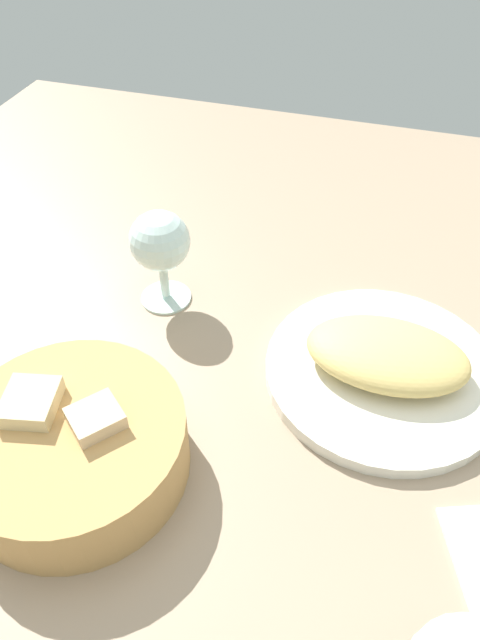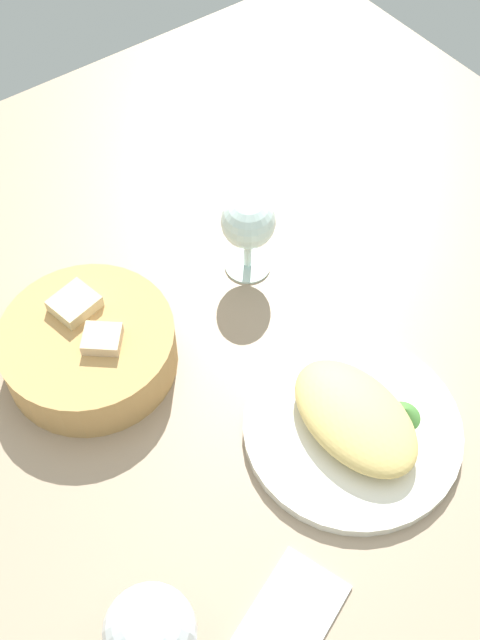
{
  "view_description": "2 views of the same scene",
  "coord_description": "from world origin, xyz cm",
  "px_view_note": "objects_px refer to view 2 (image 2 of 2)",
  "views": [
    {
      "loc": [
        0.11,
        26.53,
        44.47
      ],
      "look_at": [
        11.77,
        -11.93,
        5.79
      ],
      "focal_mm": 32.83,
      "sensor_mm": 36.0,
      "label": 1
    },
    {
      "loc": [
        -26.0,
        17.84,
        73.01
      ],
      "look_at": [
        13.02,
        -10.58,
        5.81
      ],
      "focal_mm": 42.71,
      "sensor_mm": 36.0,
      "label": 2
    }
  ],
  "objects_px": {
    "wine_glass_far": "(151,633)",
    "folded_napkin": "(291,616)",
    "wine_glass_near": "(248,225)",
    "plate": "(352,428)",
    "bread_basket": "(89,346)"
  },
  "relations": [
    {
      "from": "folded_napkin",
      "to": "wine_glass_near",
      "type": "bearing_deg",
      "value": -141.85
    },
    {
      "from": "bread_basket",
      "to": "folded_napkin",
      "type": "xyz_separation_m",
      "value": [
        -0.35,
        -0.01,
        -0.03
      ]
    },
    {
      "from": "wine_glass_far",
      "to": "folded_napkin",
      "type": "bearing_deg",
      "value": -110.28
    },
    {
      "from": "plate",
      "to": "wine_glass_near",
      "type": "height_order",
      "value": "wine_glass_near"
    },
    {
      "from": "bread_basket",
      "to": "wine_glass_near",
      "type": "height_order",
      "value": "wine_glass_near"
    },
    {
      "from": "plate",
      "to": "wine_glass_near",
      "type": "distance_m",
      "value": 0.26
    },
    {
      "from": "bread_basket",
      "to": "wine_glass_near",
      "type": "distance_m",
      "value": 0.23
    },
    {
      "from": "bread_basket",
      "to": "wine_glass_far",
      "type": "bearing_deg",
      "value": 160.69
    },
    {
      "from": "plate",
      "to": "wine_glass_far",
      "type": "height_order",
      "value": "wine_glass_far"
    },
    {
      "from": "wine_glass_near",
      "to": "wine_glass_far",
      "type": "relative_size",
      "value": 0.9
    },
    {
      "from": "wine_glass_near",
      "to": "wine_glass_far",
      "type": "distance_m",
      "value": 0.46
    },
    {
      "from": "wine_glass_near",
      "to": "wine_glass_far",
      "type": "bearing_deg",
      "value": 133.71
    },
    {
      "from": "plate",
      "to": "folded_napkin",
      "type": "relative_size",
      "value": 2.11
    },
    {
      "from": "bread_basket",
      "to": "wine_glass_far",
      "type": "relative_size",
      "value": 1.52
    },
    {
      "from": "bread_basket",
      "to": "wine_glass_far",
      "type": "distance_m",
      "value": 0.33
    }
  ]
}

